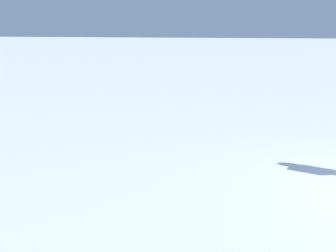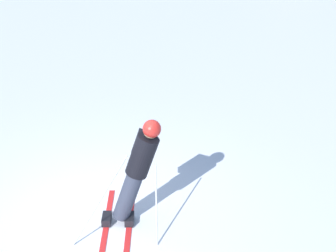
{
  "view_description": "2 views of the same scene",
  "coord_description": "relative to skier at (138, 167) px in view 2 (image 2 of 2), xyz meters",
  "views": [
    {
      "loc": [
        -8.29,
        1.91,
        2.66
      ],
      "look_at": [
        0.15,
        4.78,
        0.82
      ],
      "focal_mm": 50.0,
      "sensor_mm": 36.0,
      "label": 1
    },
    {
      "loc": [
        3.84,
        -6.28,
        5.47
      ],
      "look_at": [
        0.54,
        1.39,
        1.12
      ],
      "focal_mm": 60.0,
      "sensor_mm": 36.0,
      "label": 2
    }
  ],
  "objects": [
    {
      "name": "skier",
      "position": [
        0.0,
        0.0,
        0.0
      ],
      "size": [
        1.37,
        1.82,
        1.86
      ],
      "rotation": [
        0.0,
        0.0,
        0.4
      ],
      "color": "red",
      "rests_on": "ground"
    },
    {
      "name": "ground_plane",
      "position": [
        -0.58,
        -0.16,
        -1.03
      ],
      "size": [
        300.0,
        300.0,
        0.0
      ],
      "primitive_type": "plane",
      "color": "white"
    }
  ]
}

